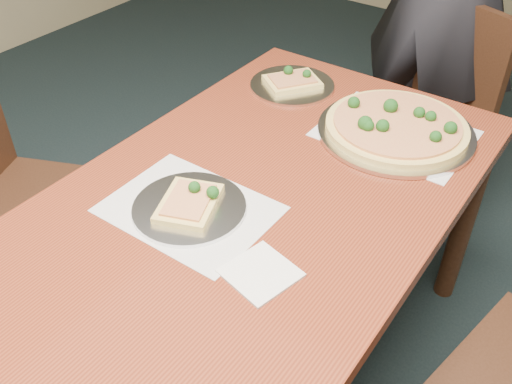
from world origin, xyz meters
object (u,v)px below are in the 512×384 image
Objects in this scene: chair_far at (431,107)px; slice_plate_near at (190,205)px; dining_table at (256,219)px; pizza_pan at (396,127)px; chair_left at (6,185)px; slice_plate_far at (292,83)px.

chair_far reaches higher than slice_plate_near.
pizza_pan is (0.17, 0.46, 0.11)m from dining_table.
dining_table is 5.36× the size of slice_plate_near.
chair_far is at bearing 98.41° from pizza_pan.
chair_left is 1.00m from slice_plate_far.
chair_left is (-0.94, -1.29, 0.00)m from chair_far.
chair_left is 1.25m from pizza_pan.
slice_plate_far is (0.63, 0.74, 0.25)m from chair_left.
slice_plate_near is 1.00× the size of slice_plate_far.
chair_left reaches higher than dining_table.
chair_far is 2.00× the size of pizza_pan.
chair_far is 0.68m from pizza_pan.
pizza_pan is at bearing -80.77° from chair_left.
dining_table is 5.36× the size of slice_plate_far.
pizza_pan is at bearing 69.44° from dining_table.
dining_table is 3.29× the size of pizza_pan.
pizza_pan reaches higher than slice_plate_near.
chair_far is (0.08, 1.08, -0.14)m from dining_table.
dining_table is at bearing -66.58° from slice_plate_far.
chair_left is 3.25× the size of slice_plate_near.
pizza_pan is at bearing -58.99° from chair_far.
slice_plate_near reaches higher than slice_plate_far.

